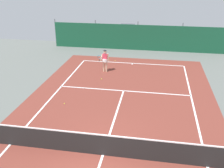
{
  "coord_description": "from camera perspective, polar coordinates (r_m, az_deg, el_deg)",
  "views": [
    {
      "loc": [
        1.88,
        -8.54,
        6.91
      ],
      "look_at": [
        -0.55,
        5.29,
        0.9
      ],
      "focal_mm": 42.15,
      "sensor_mm": 36.0,
      "label": 1
    }
  ],
  "objects": [
    {
      "name": "tennis_net",
      "position": [
        10.84,
        -2.03,
        -13.04
      ],
      "size": [
        10.12,
        0.1,
        1.1
      ],
      "color": "black",
      "rests_on": "ground"
    },
    {
      "name": "tennis_ball_by_sideline",
      "position": [
        15.17,
        -10.27,
        -4.19
      ],
      "size": [
        0.07,
        0.07,
        0.07
      ],
      "primitive_type": "sphere",
      "color": "#CCDB33",
      "rests_on": "ground"
    },
    {
      "name": "tennis_ball_near_player",
      "position": [
        18.33,
        -2.3,
        1.1
      ],
      "size": [
        0.07,
        0.07,
        0.07
      ],
      "primitive_type": "sphere",
      "color": "#CCDB33",
      "rests_on": "ground"
    },
    {
      "name": "ground_plane",
      "position": [
        11.15,
        -1.99,
        -15.16
      ],
      "size": [
        36.0,
        36.0,
        0.0
      ],
      "primitive_type": "plane",
      "color": "slate"
    },
    {
      "name": "court_surface",
      "position": [
        11.14,
        -1.99,
        -15.15
      ],
      "size": [
        11.02,
        26.6,
        0.01
      ],
      "color": "brown",
      "rests_on": "ground"
    },
    {
      "name": "tennis_ball_midcourt",
      "position": [
        22.17,
        0.68,
        5.09
      ],
      "size": [
        0.07,
        0.07,
        0.07
      ],
      "primitive_type": "sphere",
      "color": "#CCDB33",
      "rests_on": "ground"
    },
    {
      "name": "back_fence",
      "position": [
        25.87,
        5.56,
        9.08
      ],
      "size": [
        16.3,
        0.98,
        2.7
      ],
      "color": "#14472D",
      "rests_on": "ground"
    },
    {
      "name": "parked_car",
      "position": [
        28.84,
        3.35,
        10.97
      ],
      "size": [
        2.25,
        4.32,
        1.68
      ],
      "rotation": [
        0.0,
        0.0,
        0.07
      ],
      "color": "black",
      "rests_on": "ground"
    },
    {
      "name": "tennis_player",
      "position": [
        19.46,
        -1.55,
        5.36
      ],
      "size": [
        0.76,
        0.72,
        1.64
      ],
      "rotation": [
        0.0,
        0.0,
        3.03
      ],
      "color": "#D8AD8C",
      "rests_on": "ground"
    }
  ]
}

